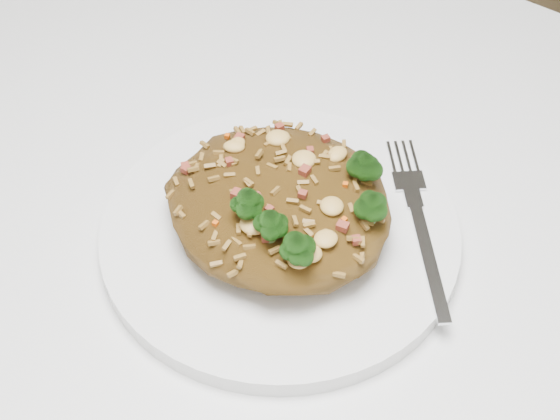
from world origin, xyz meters
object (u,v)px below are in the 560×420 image
object	(u,v)px
fried_rice	(281,197)
fork	(422,232)
dining_table	(266,342)
plate	(280,232)

from	to	relation	value
fried_rice	fork	bearing A→B (deg)	34.24
dining_table	fork	world-z (taller)	fork
dining_table	fork	bearing A→B (deg)	48.07
fried_rice	fork	distance (m)	0.10
plate	fork	size ratio (longest dim) A/B	1.87
plate	fried_rice	bearing A→B (deg)	-18.17
plate	fried_rice	size ratio (longest dim) A/B	1.59
dining_table	fork	size ratio (longest dim) A/B	9.23
plate	fork	xyz separation A→B (m)	(0.08, 0.05, 0.01)
plate	fork	bearing A→B (deg)	33.51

